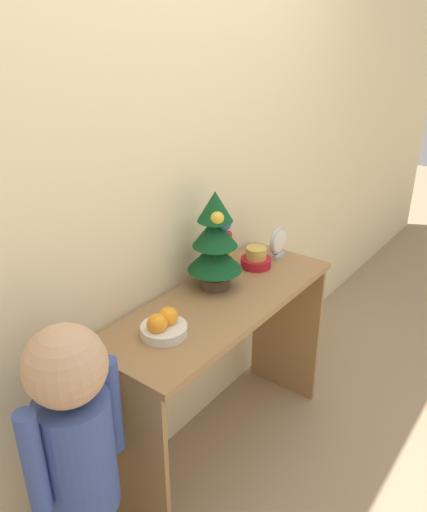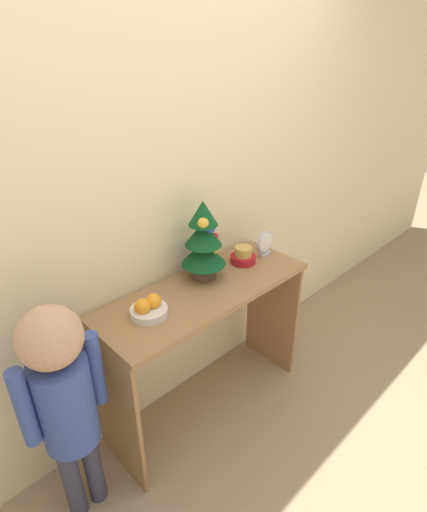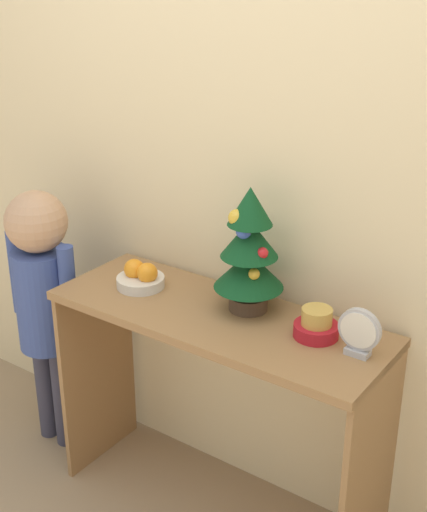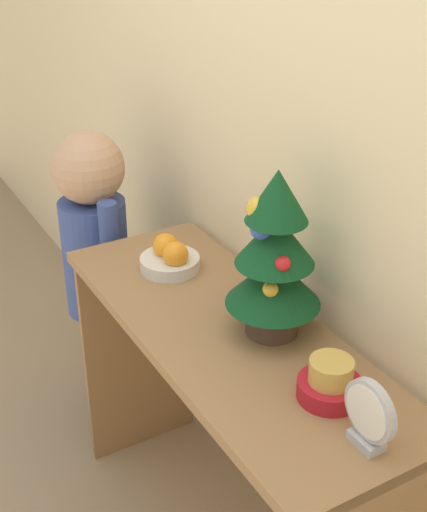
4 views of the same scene
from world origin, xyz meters
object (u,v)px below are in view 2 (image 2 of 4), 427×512
singing_bowl (243,256)px  desk_clock (265,244)px  mini_tree (203,241)px  fruit_bowl (149,308)px  child_figure (63,393)px

singing_bowl → desk_clock: bearing=-10.6°
mini_tree → fruit_bowl: bearing=-170.0°
mini_tree → child_figure: bearing=-171.4°
singing_bowl → child_figure: size_ratio=0.13×
desk_clock → child_figure: size_ratio=0.14×
desk_clock → fruit_bowl: bearing=-179.3°
mini_tree → singing_bowl: bearing=-6.9°
desk_clock → singing_bowl: bearing=169.4°
desk_clock → mini_tree: bearing=171.7°
mini_tree → child_figure: (-0.86, -0.13, -0.32)m
singing_bowl → child_figure: bearing=-175.1°
mini_tree → fruit_bowl: (-0.40, -0.07, -0.18)m
mini_tree → desk_clock: 0.45m
singing_bowl → desk_clock: size_ratio=0.93×
mini_tree → desk_clock: mini_tree is taller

